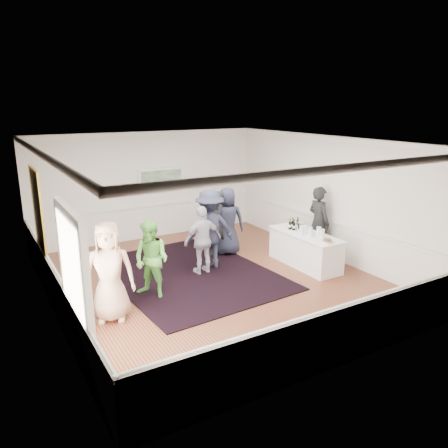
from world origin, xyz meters
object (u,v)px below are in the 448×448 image
serving_table (305,249)px  guest_dark_b (216,224)px  guest_lilac (203,240)px  guest_navy (227,221)px  bartender (319,222)px  guest_green (151,260)px  nut_bowl (327,241)px  ice_bucket (301,227)px  guest_dark_a (210,229)px  guest_tan (109,272)px

serving_table → guest_dark_b: (-1.58, 1.80, 0.47)m
guest_lilac → serving_table: bearing=159.4°
guest_lilac → guest_navy: size_ratio=0.91×
bartender → guest_green: 4.73m
guest_navy → guest_green: bearing=52.3°
guest_green → nut_bowl: guest_green is taller
ice_bucket → nut_bowl: ice_bucket is taller
guest_navy → ice_bucket: guest_navy is taller
guest_green → nut_bowl: (3.96, -1.04, 0.06)m
bartender → guest_lilac: size_ratio=1.15×
guest_navy → nut_bowl: bearing=137.6°
guest_dark_b → guest_navy: bearing=166.4°
bartender → nut_bowl: bartender is taller
bartender → guest_dark_a: size_ratio=0.96×
bartender → nut_bowl: 1.40m
guest_navy → guest_dark_a: bearing=59.7°
guest_lilac → nut_bowl: 2.93m
nut_bowl → serving_table: bearing=86.2°
guest_dark_a → ice_bucket: (2.15, -0.91, -0.03)m
guest_lilac → nut_bowl: bearing=143.6°
guest_tan → guest_lilac: bearing=45.7°
serving_table → nut_bowl: bearing=-93.8°
bartender → guest_dark_b: bartender is taller
serving_table → guest_lilac: size_ratio=1.25×
guest_dark_b → guest_dark_a: bearing=43.8°
guest_green → guest_navy: (2.78, 1.55, 0.09)m
serving_table → guest_navy: 2.21m
guest_lilac → nut_bowl: (2.41, -1.66, 0.05)m
bartender → ice_bucket: bearing=101.1°
guest_dark_a → ice_bucket: 2.33m
guest_dark_a → guest_dark_b: (0.57, 0.71, -0.10)m
guest_dark_b → guest_navy: (0.35, -0.04, 0.02)m
guest_dark_b → guest_lilac: bearing=39.5°
serving_table → guest_tan: 5.11m
serving_table → guest_dark_a: bearing=153.1°
serving_table → guest_dark_a: (-2.15, 1.09, 0.57)m
guest_dark_b → serving_table: bearing=123.5°
guest_green → guest_dark_b: bearing=89.2°
guest_lilac → guest_dark_a: bearing=-144.2°
guest_dark_b → bartender: bearing=139.8°
guest_tan → nut_bowl: bearing=15.6°
bartender → guest_navy: (-1.95, 1.43, -0.04)m
guest_tan → guest_dark_a: size_ratio=0.98×
bartender → guest_tan: guest_tan is taller
guest_tan → guest_navy: (3.83, 2.13, -0.05)m
guest_dark_a → guest_navy: (0.91, 0.68, -0.08)m
serving_table → ice_bucket: (0.00, 0.18, 0.53)m
guest_tan → ice_bucket: guest_tan is taller
guest_dark_a → nut_bowl: size_ratio=7.12×
bartender → guest_lilac: (-3.18, 0.50, -0.12)m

